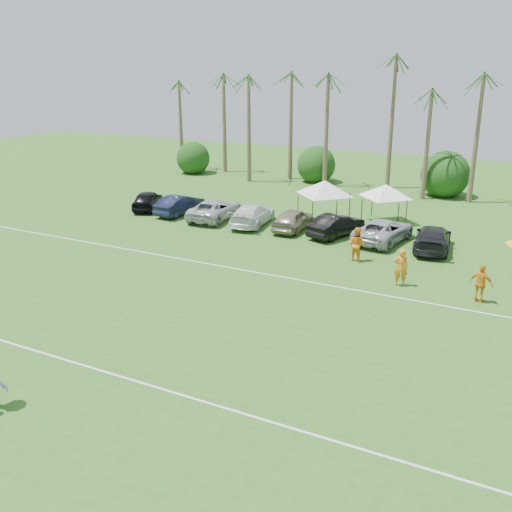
% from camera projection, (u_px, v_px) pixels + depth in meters
% --- Properties ---
extents(ground, '(120.00, 120.00, 0.00)m').
position_uv_depth(ground, '(65.00, 398.00, 19.53)').
color(ground, '#2E5E1C').
rests_on(ground, ground).
extents(field_lines, '(80.00, 12.10, 0.01)m').
position_uv_depth(field_lines, '(192.00, 312.00, 26.27)').
color(field_lines, white).
rests_on(field_lines, ground).
extents(palm_tree_0, '(2.40, 2.40, 8.90)m').
position_uv_depth(palm_tree_0, '(170.00, 97.00, 58.62)').
color(palm_tree_0, brown).
rests_on(palm_tree_0, ground).
extents(palm_tree_1, '(2.40, 2.40, 9.90)m').
position_uv_depth(palm_tree_1, '(211.00, 90.00, 56.19)').
color(palm_tree_1, brown).
rests_on(palm_tree_1, ground).
extents(palm_tree_2, '(2.40, 2.40, 10.90)m').
position_uv_depth(palm_tree_2, '(256.00, 81.00, 53.76)').
color(palm_tree_2, brown).
rests_on(palm_tree_2, ground).
extents(palm_tree_3, '(2.40, 2.40, 11.90)m').
position_uv_depth(palm_tree_3, '(295.00, 72.00, 51.76)').
color(palm_tree_3, brown).
rests_on(palm_tree_3, ground).
extents(palm_tree_4, '(2.40, 2.40, 8.90)m').
position_uv_depth(palm_tree_4, '(336.00, 103.00, 50.87)').
color(palm_tree_4, brown).
rests_on(palm_tree_4, ground).
extents(palm_tree_5, '(2.40, 2.40, 9.90)m').
position_uv_depth(palm_tree_5, '(381.00, 94.00, 48.87)').
color(palm_tree_5, brown).
rests_on(palm_tree_5, ground).
extents(palm_tree_6, '(2.40, 2.40, 10.90)m').
position_uv_depth(palm_tree_6, '(429.00, 84.00, 46.86)').
color(palm_tree_6, brown).
rests_on(palm_tree_6, ground).
extents(palm_tree_7, '(2.40, 2.40, 11.90)m').
position_uv_depth(palm_tree_7, '(482.00, 74.00, 44.87)').
color(palm_tree_7, brown).
rests_on(palm_tree_7, ground).
extents(bush_tree_0, '(4.00, 4.00, 4.00)m').
position_uv_depth(bush_tree_0, '(202.00, 154.00, 60.01)').
color(bush_tree_0, brown).
rests_on(bush_tree_0, ground).
extents(bush_tree_1, '(4.00, 4.00, 4.00)m').
position_uv_depth(bush_tree_1, '(317.00, 163.00, 54.41)').
color(bush_tree_1, brown).
rests_on(bush_tree_1, ground).
extents(bush_tree_2, '(4.00, 4.00, 4.00)m').
position_uv_depth(bush_tree_2, '(447.00, 174.00, 49.24)').
color(bush_tree_2, brown).
rests_on(bush_tree_2, ground).
extents(sideline_player_a, '(0.81, 0.62, 1.97)m').
position_uv_depth(sideline_player_a, '(401.00, 267.00, 29.12)').
color(sideline_player_a, orange).
rests_on(sideline_player_a, ground).
extents(sideline_player_b, '(1.12, 0.97, 1.99)m').
position_uv_depth(sideline_player_b, '(357.00, 244.00, 32.82)').
color(sideline_player_b, orange).
rests_on(sideline_player_b, ground).
extents(sideline_player_c, '(1.17, 0.67, 1.88)m').
position_uv_depth(sideline_player_c, '(481.00, 284.00, 27.11)').
color(sideline_player_c, orange).
rests_on(sideline_player_c, ground).
extents(canopy_tent_left, '(4.39, 4.39, 3.56)m').
position_uv_depth(canopy_tent_left, '(325.00, 180.00, 39.99)').
color(canopy_tent_left, black).
rests_on(canopy_tent_left, ground).
extents(canopy_tent_right, '(4.00, 4.00, 3.24)m').
position_uv_depth(canopy_tent_right, '(386.00, 184.00, 40.07)').
color(canopy_tent_right, black).
rests_on(canopy_tent_right, ground).
extents(parked_car_0, '(3.33, 4.67, 1.48)m').
position_uv_depth(parked_car_0, '(148.00, 200.00, 44.42)').
color(parked_car_0, black).
rests_on(parked_car_0, ground).
extents(parked_car_1, '(1.91, 4.59, 1.48)m').
position_uv_depth(parked_car_1, '(180.00, 205.00, 42.98)').
color(parked_car_1, '#131934').
rests_on(parked_car_1, ground).
extents(parked_car_2, '(2.83, 5.48, 1.48)m').
position_uv_depth(parked_car_2, '(215.00, 209.00, 41.60)').
color(parked_car_2, '#BBBCBE').
rests_on(parked_car_2, ground).
extents(parked_car_3, '(2.68, 5.31, 1.48)m').
position_uv_depth(parked_car_3, '(252.00, 214.00, 40.19)').
color(parked_car_3, white).
rests_on(parked_car_3, ground).
extents(parked_car_4, '(1.81, 4.36, 1.48)m').
position_uv_depth(parked_car_4, '(293.00, 219.00, 38.93)').
color(parked_car_4, gray).
rests_on(parked_car_4, ground).
extents(parked_car_5, '(2.87, 4.75, 1.48)m').
position_uv_depth(parked_car_5, '(336.00, 225.00, 37.56)').
color(parked_car_5, black).
rests_on(parked_car_5, ground).
extents(parked_car_6, '(3.22, 5.62, 1.48)m').
position_uv_depth(parked_car_6, '(384.00, 230.00, 36.36)').
color(parked_car_6, '#B1B3BA').
rests_on(parked_car_6, ground).
extents(parked_car_7, '(2.67, 5.30, 1.48)m').
position_uv_depth(parked_car_7, '(433.00, 238.00, 34.83)').
color(parked_car_7, black).
rests_on(parked_car_7, ground).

